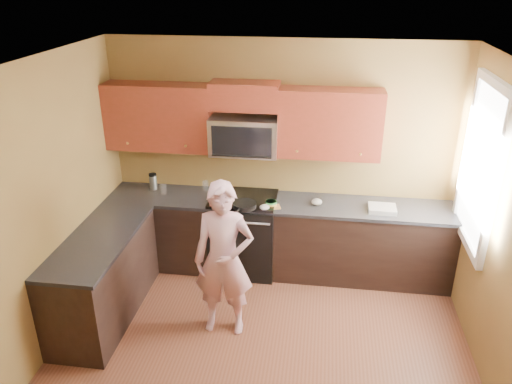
% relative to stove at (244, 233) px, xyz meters
% --- Properties ---
extents(floor, '(4.00, 4.00, 0.00)m').
position_rel_stove_xyz_m(floor, '(0.40, -1.68, -0.47)').
color(floor, brown).
rests_on(floor, ground).
extents(ceiling, '(4.00, 4.00, 0.00)m').
position_rel_stove_xyz_m(ceiling, '(0.40, -1.68, 2.23)').
color(ceiling, white).
rests_on(ceiling, ground).
extents(wall_back, '(4.00, 0.00, 4.00)m').
position_rel_stove_xyz_m(wall_back, '(0.40, 0.32, 0.88)').
color(wall_back, brown).
rests_on(wall_back, ground).
extents(wall_left, '(0.00, 4.00, 4.00)m').
position_rel_stove_xyz_m(wall_left, '(-1.60, -1.68, 0.88)').
color(wall_left, brown).
rests_on(wall_left, ground).
extents(cabinet_back_run, '(4.00, 0.60, 0.88)m').
position_rel_stove_xyz_m(cabinet_back_run, '(0.40, 0.02, -0.03)').
color(cabinet_back_run, black).
rests_on(cabinet_back_run, floor).
extents(cabinet_left_run, '(0.60, 1.60, 0.88)m').
position_rel_stove_xyz_m(cabinet_left_run, '(-1.30, -1.08, -0.03)').
color(cabinet_left_run, black).
rests_on(cabinet_left_run, floor).
extents(countertop_back, '(4.00, 0.62, 0.04)m').
position_rel_stove_xyz_m(countertop_back, '(0.40, 0.01, 0.43)').
color(countertop_back, black).
rests_on(countertop_back, cabinet_back_run).
extents(countertop_left, '(0.62, 1.60, 0.04)m').
position_rel_stove_xyz_m(countertop_left, '(-1.29, -1.08, 0.43)').
color(countertop_left, black).
rests_on(countertop_left, cabinet_left_run).
extents(stove, '(0.76, 0.65, 0.95)m').
position_rel_stove_xyz_m(stove, '(0.00, 0.00, 0.00)').
color(stove, black).
rests_on(stove, floor).
extents(microwave, '(0.76, 0.40, 0.42)m').
position_rel_stove_xyz_m(microwave, '(0.00, 0.12, 0.97)').
color(microwave, silver).
rests_on(microwave, wall_back).
extents(upper_cab_left, '(1.22, 0.33, 0.75)m').
position_rel_stove_xyz_m(upper_cab_left, '(-0.99, 0.16, 0.97)').
color(upper_cab_left, maroon).
rests_on(upper_cab_left, wall_back).
extents(upper_cab_right, '(1.12, 0.33, 0.75)m').
position_rel_stove_xyz_m(upper_cab_right, '(0.94, 0.16, 0.97)').
color(upper_cab_right, maroon).
rests_on(upper_cab_right, wall_back).
extents(upper_cab_over_mw, '(0.76, 0.33, 0.30)m').
position_rel_stove_xyz_m(upper_cab_over_mw, '(0.00, 0.16, 1.62)').
color(upper_cab_over_mw, maroon).
rests_on(upper_cab_over_mw, wall_back).
extents(window, '(0.06, 1.06, 1.66)m').
position_rel_stove_xyz_m(window, '(2.38, -0.48, 1.17)').
color(window, white).
rests_on(window, wall_right).
extents(woman, '(0.60, 0.40, 1.60)m').
position_rel_stove_xyz_m(woman, '(-0.01, -1.12, 0.33)').
color(woman, '#CA6585').
rests_on(woman, floor).
extents(frying_pan, '(0.38, 0.51, 0.06)m').
position_rel_stove_xyz_m(frying_pan, '(0.06, -0.26, 0.47)').
color(frying_pan, black).
rests_on(frying_pan, stove).
extents(butter_tub, '(0.15, 0.15, 0.09)m').
position_rel_stove_xyz_m(butter_tub, '(0.34, -0.14, 0.45)').
color(butter_tub, gold).
rests_on(butter_tub, countertop_back).
extents(toast_slice, '(0.14, 0.14, 0.01)m').
position_rel_stove_xyz_m(toast_slice, '(0.39, -0.15, 0.45)').
color(toast_slice, '#B27F47').
rests_on(toast_slice, countertop_back).
extents(napkin_a, '(0.13, 0.14, 0.06)m').
position_rel_stove_xyz_m(napkin_a, '(0.27, -0.23, 0.48)').
color(napkin_a, silver).
rests_on(napkin_a, countertop_back).
extents(napkin_b, '(0.12, 0.13, 0.07)m').
position_rel_stove_xyz_m(napkin_b, '(0.85, -0.01, 0.48)').
color(napkin_b, silver).
rests_on(napkin_b, countertop_back).
extents(dish_towel, '(0.30, 0.25, 0.05)m').
position_rel_stove_xyz_m(dish_towel, '(1.57, -0.07, 0.47)').
color(dish_towel, silver).
rests_on(dish_towel, countertop_back).
extents(travel_mug, '(0.11, 0.11, 0.20)m').
position_rel_stove_xyz_m(travel_mug, '(-1.13, 0.15, 0.45)').
color(travel_mug, silver).
rests_on(travel_mug, countertop_back).
extents(glass_a, '(0.09, 0.09, 0.12)m').
position_rel_stove_xyz_m(glass_a, '(-0.97, 0.04, 0.51)').
color(glass_a, silver).
rests_on(glass_a, countertop_back).
extents(glass_b, '(0.09, 0.09, 0.12)m').
position_rel_stove_xyz_m(glass_b, '(-0.49, 0.20, 0.51)').
color(glass_b, silver).
rests_on(glass_b, countertop_back).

